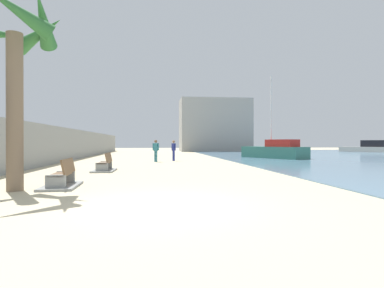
{
  "coord_description": "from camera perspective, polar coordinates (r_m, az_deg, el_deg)",
  "views": [
    {
      "loc": [
        -0.14,
        -7.7,
        1.54
      ],
      "look_at": [
        2.62,
        15.25,
        1.41
      ],
      "focal_mm": 29.41,
      "sensor_mm": 36.0,
      "label": 1
    }
  ],
  "objects": [
    {
      "name": "ground_plane",
      "position": [
        25.75,
        -6.55,
        -3.12
      ],
      "size": [
        120.0,
        120.0,
        0.0
      ],
      "primitive_type": "plane",
      "color": "#C6B793"
    },
    {
      "name": "seawall",
      "position": [
        26.74,
        -22.85,
        -0.12
      ],
      "size": [
        0.8,
        64.0,
        2.7
      ],
      "primitive_type": "cube",
      "color": "gray",
      "rests_on": "ground"
    },
    {
      "name": "palm_tree",
      "position": [
        11.86,
        -29.35,
        14.92
      ],
      "size": [
        3.16,
        3.11,
        6.28
      ],
      "color": "#7A6651",
      "rests_on": "ground"
    },
    {
      "name": "bench_near",
      "position": [
        11.71,
        -22.5,
        -6.11
      ],
      "size": [
        1.19,
        2.14,
        0.98
      ],
      "color": "gray",
      "rests_on": "ground"
    },
    {
      "name": "bench_far",
      "position": [
        17.4,
        -15.54,
        -4.0
      ],
      "size": [
        1.13,
        2.12,
        0.98
      ],
      "color": "gray",
      "rests_on": "ground"
    },
    {
      "name": "person_walking",
      "position": [
        24.9,
        -6.59,
        -0.9
      ],
      "size": [
        0.51,
        0.27,
        1.73
      ],
      "color": "teal",
      "rests_on": "ground"
    },
    {
      "name": "person_standing",
      "position": [
        25.96,
        -3.35,
        -0.88
      ],
      "size": [
        0.33,
        0.46,
        1.71
      ],
      "color": "navy",
      "rests_on": "ground"
    },
    {
      "name": "boat_nearest",
      "position": [
        30.88,
        14.82,
        -1.17
      ],
      "size": [
        5.08,
        6.67,
        7.88
      ],
      "color": "#337060",
      "rests_on": "water_bay"
    },
    {
      "name": "boat_outer",
      "position": [
        56.2,
        29.28,
        -0.59
      ],
      "size": [
        5.86,
        7.39,
        1.82
      ],
      "color": "beige",
      "rests_on": "water_bay"
    },
    {
      "name": "harbor_building",
      "position": [
        54.79,
        4.15,
        3.39
      ],
      "size": [
        12.0,
        6.0,
        8.96
      ],
      "primitive_type": "cube",
      "color": "#9E9E99",
      "rests_on": "ground"
    }
  ]
}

